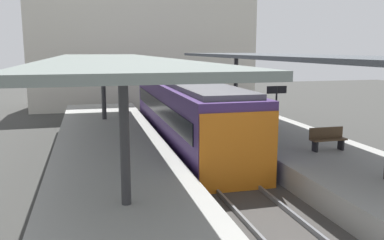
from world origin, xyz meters
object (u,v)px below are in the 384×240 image
Objects in this scene: commuter_train at (186,112)px; platform_bench at (327,138)px; platform_sign at (276,100)px; passenger_near_bench at (123,110)px.

commuter_train is 10.34× the size of platform_bench.
platform_sign is 7.00m from passenger_near_bench.
passenger_near_bench is at bearing -176.52° from commuter_train.
passenger_near_bench is at bearing 141.00° from platform_bench.
platform_sign is at bearing -26.03° from passenger_near_bench.
platform_bench is at bearing -72.95° from platform_sign.
passenger_near_bench reaches higher than platform_bench.
passenger_near_bench is at bearing 153.97° from platform_sign.
commuter_train reaches higher than platform_sign.
commuter_train is at bearing 124.29° from platform_bench.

